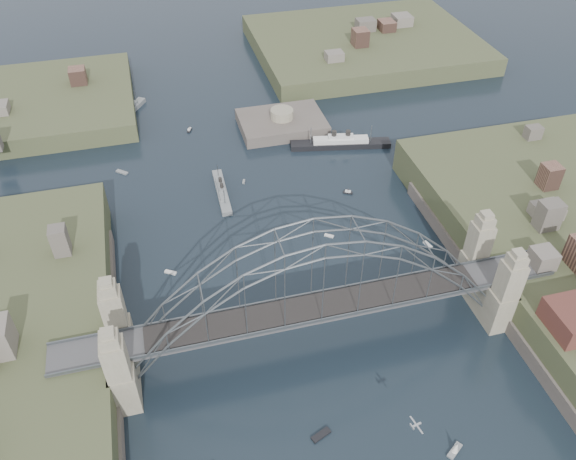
# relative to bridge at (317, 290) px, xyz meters

# --- Properties ---
(ground) EXTENTS (500.00, 500.00, 0.00)m
(ground) POSITION_rel_bridge_xyz_m (0.00, 0.00, -12.32)
(ground) COLOR black
(ground) RESTS_ON ground
(bridge) EXTENTS (84.00, 13.80, 24.60)m
(bridge) POSITION_rel_bridge_xyz_m (0.00, 0.00, 0.00)
(bridge) COLOR #49494B
(bridge) RESTS_ON ground
(headland_nw) EXTENTS (60.00, 45.00, 9.00)m
(headland_nw) POSITION_rel_bridge_xyz_m (-55.00, 95.00, -11.82)
(headland_nw) COLOR #414729
(headland_nw) RESTS_ON ground
(headland_ne) EXTENTS (70.00, 55.00, 9.50)m
(headland_ne) POSITION_rel_bridge_xyz_m (50.00, 110.00, -11.57)
(headland_ne) COLOR #414729
(headland_ne) RESTS_ON ground
(fort_island) EXTENTS (22.00, 16.00, 9.40)m
(fort_island) POSITION_rel_bridge_xyz_m (12.00, 70.00, -12.66)
(fort_island) COLOR #504841
(fort_island) RESTS_ON ground
(naval_cruiser_near) EXTENTS (2.58, 16.52, 4.94)m
(naval_cruiser_near) POSITION_rel_bridge_xyz_m (-8.30, 45.32, -11.56)
(naval_cruiser_near) COLOR gray
(naval_cruiser_near) RESTS_ON ground
(naval_cruiser_far) EXTENTS (10.49, 14.67, 5.40)m
(naval_cruiser_far) POSITION_rel_bridge_xyz_m (-26.99, 87.57, -11.48)
(naval_cruiser_far) COLOR gray
(naval_cruiser_far) RESTS_ON ground
(ocean_liner) EXTENTS (25.30, 8.19, 6.16)m
(ocean_liner) POSITION_rel_bridge_xyz_m (24.01, 57.42, -11.37)
(ocean_liner) COLOR black
(ocean_liner) RESTS_ON ground
(aeroplane) EXTENTS (1.61, 2.91, 0.42)m
(aeroplane) POSITION_rel_bridge_xyz_m (6.74, -23.90, -3.81)
(aeroplane) COLOR #ABAFB2
(small_boat_a) EXTENTS (2.36, 1.86, 0.45)m
(small_boat_a) POSITION_rel_bridge_xyz_m (-22.26, 22.71, -12.17)
(small_boat_a) COLOR silver
(small_boat_a) RESTS_ON ground
(small_boat_b) EXTENTS (1.94, 1.64, 0.45)m
(small_boat_b) POSITION_rel_bridge_xyz_m (10.69, 25.18, -12.17)
(small_boat_b) COLOR silver
(small_boat_b) RESTS_ON ground
(small_boat_c) EXTENTS (3.30, 2.12, 0.45)m
(small_boat_c) POSITION_rel_bridge_xyz_m (-4.25, -17.47, -12.17)
(small_boat_c) COLOR silver
(small_boat_c) RESTS_ON ground
(small_boat_d) EXTENTS (2.22, 1.66, 1.43)m
(small_boat_d) POSITION_rel_bridge_xyz_m (19.37, 38.31, -12.04)
(small_boat_d) COLOR silver
(small_boat_d) RESTS_ON ground
(small_boat_e) EXTENTS (2.93, 2.76, 0.45)m
(small_boat_e) POSITION_rel_bridge_xyz_m (-29.84, 59.62, -12.17)
(small_boat_e) COLOR silver
(small_boat_e) RESTS_ON ground
(small_boat_f) EXTENTS (0.94, 1.60, 0.45)m
(small_boat_f) POSITION_rel_bridge_xyz_m (-2.63, 48.51, -12.17)
(small_boat_f) COLOR silver
(small_boat_f) RESTS_ON ground
(small_boat_g) EXTENTS (3.02, 2.49, 2.38)m
(small_boat_g) POSITION_rel_bridge_xyz_m (13.79, -24.79, -11.57)
(small_boat_g) COLOR silver
(small_boat_g) RESTS_ON ground
(small_boat_h) EXTENTS (1.60, 2.37, 1.43)m
(small_boat_h) POSITION_rel_bridge_xyz_m (-11.85, 74.75, -12.04)
(small_boat_h) COLOR silver
(small_boat_h) RESTS_ON ground
(small_boat_i) EXTENTS (1.28, 2.37, 0.45)m
(small_boat_i) POSITION_rel_bridge_xyz_m (29.31, 17.44, -12.17)
(small_boat_i) COLOR silver
(small_boat_i) RESTS_ON ground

